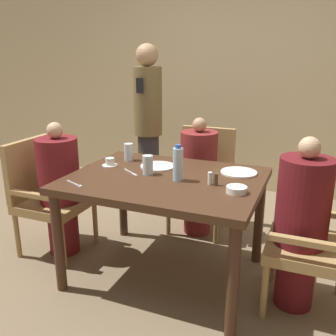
% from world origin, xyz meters
% --- Properties ---
extents(ground_plane, '(16.00, 16.00, 0.00)m').
position_xyz_m(ground_plane, '(0.00, 0.00, 0.00)').
color(ground_plane, '#7A664C').
extents(wall_back, '(8.00, 0.06, 2.80)m').
position_xyz_m(wall_back, '(0.00, 2.10, 1.40)').
color(wall_back, '#C6B289').
rests_on(wall_back, ground_plane).
extents(dining_table, '(1.30, 1.00, 0.76)m').
position_xyz_m(dining_table, '(0.00, 0.00, 0.66)').
color(dining_table, '#422819').
rests_on(dining_table, ground_plane).
extents(chair_left_side, '(0.50, 0.50, 0.92)m').
position_xyz_m(chair_left_side, '(-1.04, -0.00, 0.50)').
color(chair_left_side, '#A88451').
rests_on(chair_left_side, ground_plane).
extents(diner_in_left_chair, '(0.32, 0.32, 1.07)m').
position_xyz_m(diner_in_left_chair, '(-0.90, 0.00, 0.55)').
color(diner_in_left_chair, maroon).
rests_on(diner_in_left_chair, ground_plane).
extents(chair_far_side, '(0.50, 0.50, 0.92)m').
position_xyz_m(chair_far_side, '(0.00, 0.89, 0.50)').
color(chair_far_side, '#A88451').
rests_on(chair_far_side, ground_plane).
extents(diner_in_far_chair, '(0.32, 0.32, 1.05)m').
position_xyz_m(diner_in_far_chair, '(-0.00, 0.75, 0.54)').
color(diner_in_far_chair, maroon).
rests_on(diner_in_far_chair, ground_plane).
extents(chair_right_side, '(0.50, 0.50, 0.92)m').
position_xyz_m(chair_right_side, '(1.04, -0.00, 0.50)').
color(chair_right_side, '#A88451').
rests_on(chair_right_side, ground_plane).
extents(diner_in_right_chair, '(0.32, 0.32, 1.11)m').
position_xyz_m(diner_in_right_chair, '(0.90, 0.00, 0.57)').
color(diner_in_right_chair, '#5B1419').
rests_on(diner_in_right_chair, ground_plane).
extents(standing_host, '(0.28, 0.32, 1.66)m').
position_xyz_m(standing_host, '(-0.66, 1.13, 0.89)').
color(standing_host, '#2D2D33').
rests_on(standing_host, ground_plane).
extents(plate_main_left, '(0.26, 0.26, 0.01)m').
position_xyz_m(plate_main_left, '(0.45, 0.28, 0.76)').
color(plate_main_left, white).
rests_on(plate_main_left, dining_table).
extents(plate_main_right, '(0.26, 0.26, 0.01)m').
position_xyz_m(plate_main_right, '(-0.14, 0.20, 0.76)').
color(plate_main_right, white).
rests_on(plate_main_right, dining_table).
extents(teacup_with_saucer, '(0.12, 0.12, 0.06)m').
position_xyz_m(teacup_with_saucer, '(-0.49, 0.09, 0.78)').
color(teacup_with_saucer, white).
rests_on(teacup_with_saucer, dining_table).
extents(bowl_small, '(0.13, 0.13, 0.04)m').
position_xyz_m(bowl_small, '(0.52, -0.12, 0.78)').
color(bowl_small, white).
rests_on(bowl_small, dining_table).
extents(water_bottle, '(0.07, 0.07, 0.24)m').
position_xyz_m(water_bottle, '(0.11, -0.03, 0.87)').
color(water_bottle, silver).
rests_on(water_bottle, dining_table).
extents(glass_tall_near, '(0.07, 0.07, 0.14)m').
position_xyz_m(glass_tall_near, '(-0.43, 0.28, 0.82)').
color(glass_tall_near, silver).
rests_on(glass_tall_near, dining_table).
extents(glass_tall_mid, '(0.07, 0.07, 0.14)m').
position_xyz_m(glass_tall_mid, '(-0.13, 0.01, 0.82)').
color(glass_tall_mid, silver).
rests_on(glass_tall_mid, dining_table).
extents(salt_shaker, '(0.03, 0.03, 0.08)m').
position_xyz_m(salt_shaker, '(0.33, -0.03, 0.80)').
color(salt_shaker, white).
rests_on(salt_shaker, dining_table).
extents(pepper_shaker, '(0.03, 0.03, 0.08)m').
position_xyz_m(pepper_shaker, '(0.36, -0.03, 0.80)').
color(pepper_shaker, '#4C3D2D').
rests_on(pepper_shaker, dining_table).
extents(fork_beside_plate, '(0.16, 0.08, 0.00)m').
position_xyz_m(fork_beside_plate, '(-0.48, -0.36, 0.76)').
color(fork_beside_plate, silver).
rests_on(fork_beside_plate, dining_table).
extents(knife_beside_plate, '(0.16, 0.11, 0.00)m').
position_xyz_m(knife_beside_plate, '(-0.26, -0.01, 0.76)').
color(knife_beside_plate, silver).
rests_on(knife_beside_plate, dining_table).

